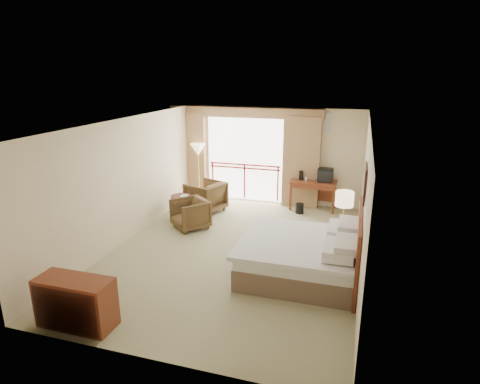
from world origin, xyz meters
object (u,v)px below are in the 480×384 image
(tv, at_px, (325,175))
(bed, at_px, (303,256))
(dresser, at_px, (76,303))
(desk, at_px, (314,186))
(armchair_near, at_px, (191,228))
(nightstand, at_px, (342,236))
(table_lamp, at_px, (344,199))
(wastebasket, at_px, (300,208))
(side_table, at_px, (181,203))
(floor_lamp, at_px, (198,152))
(armchair_far, at_px, (206,211))

(tv, bearing_deg, bed, -71.55)
(dresser, bearing_deg, desk, 68.15)
(armchair_near, bearing_deg, tv, 77.29)
(bed, bearing_deg, nightstand, 65.49)
(table_lamp, distance_m, wastebasket, 2.42)
(dresser, bearing_deg, table_lamp, 49.01)
(side_table, bearing_deg, table_lamp, -9.73)
(floor_lamp, bearing_deg, desk, 2.68)
(table_lamp, xyz_separation_m, armchair_near, (-3.56, 0.09, -1.08))
(nightstand, relative_size, armchair_near, 0.72)
(bed, distance_m, side_table, 4.04)
(tv, height_order, armchair_far, tv)
(bed, height_order, armchair_far, bed)
(floor_lamp, xyz_separation_m, dresser, (0.59, -6.21, -1.05))
(desk, height_order, floor_lamp, floor_lamp)
(bed, height_order, table_lamp, table_lamp)
(tv, relative_size, armchair_far, 0.44)
(wastebasket, bearing_deg, armchair_far, -167.42)
(bed, distance_m, armchair_near, 3.32)
(desk, xyz_separation_m, dresser, (-2.71, -6.37, -0.25))
(table_lamp, bearing_deg, wastebasket, 122.13)
(wastebasket, bearing_deg, armchair_near, -142.77)
(bed, distance_m, wastebasket, 3.38)
(table_lamp, xyz_separation_m, side_table, (-4.07, 0.70, -0.68))
(side_table, distance_m, dresser, 4.70)
(armchair_near, bearing_deg, desk, 81.02)
(nightstand, height_order, tv, tv)
(side_table, bearing_deg, wastebasket, 22.50)
(nightstand, relative_size, desk, 0.45)
(desk, bearing_deg, nightstand, -71.95)
(bed, distance_m, tv, 3.81)
(desk, height_order, dresser, desk)
(nightstand, xyz_separation_m, desk, (-0.90, 2.43, 0.35))
(table_lamp, relative_size, armchair_near, 0.85)
(table_lamp, bearing_deg, bed, -113.75)
(bed, relative_size, wastebasket, 7.91)
(wastebasket, bearing_deg, tv, 36.57)
(wastebasket, xyz_separation_m, armchair_far, (-2.46, -0.55, -0.13))
(tv, relative_size, side_table, 0.69)
(armchair_far, bearing_deg, side_table, -11.93)
(armchair_far, bearing_deg, bed, 68.30)
(desk, xyz_separation_m, floor_lamp, (-3.31, -0.15, 0.80))
(table_lamp, height_order, armchair_near, table_lamp)
(table_lamp, bearing_deg, dresser, -132.23)
(nightstand, xyz_separation_m, armchair_near, (-3.56, 0.14, -0.28))
(armchair_far, bearing_deg, floor_lamp, -127.00)
(armchair_near, distance_m, side_table, 0.89)
(dresser, bearing_deg, tv, 65.70)
(nightstand, xyz_separation_m, floor_lamp, (-4.21, 2.28, 1.15))
(nightstand, bearing_deg, bed, -117.66)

